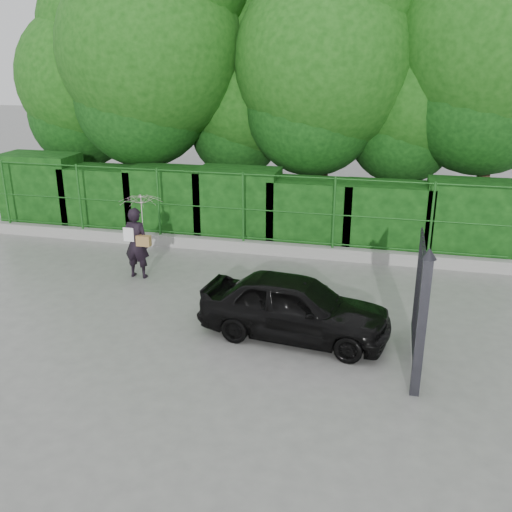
# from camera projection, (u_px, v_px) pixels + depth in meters

# --- Properties ---
(ground) EXTENTS (80.00, 80.00, 0.00)m
(ground) POSITION_uv_depth(u_px,v_px,m) (163.00, 327.00, 10.83)
(ground) COLOR gray
(kerb) EXTENTS (14.00, 0.25, 0.30)m
(kerb) POSITION_uv_depth(u_px,v_px,m) (229.00, 245.00, 14.89)
(kerb) COLOR #9E9E99
(kerb) RESTS_ON ground
(fence) EXTENTS (14.13, 0.06, 1.80)m
(fence) POSITION_uv_depth(u_px,v_px,m) (236.00, 207.00, 14.48)
(fence) COLOR #1C591B
(fence) RESTS_ON kerb
(hedge) EXTENTS (14.20, 1.20, 2.13)m
(hedge) POSITION_uv_depth(u_px,v_px,m) (234.00, 205.00, 15.56)
(hedge) COLOR black
(hedge) RESTS_ON ground
(trees) EXTENTS (17.10, 6.15, 8.08)m
(trees) POSITION_uv_depth(u_px,v_px,m) (297.00, 63.00, 16.08)
(trees) COLOR black
(trees) RESTS_ON ground
(gate) EXTENTS (0.22, 2.33, 2.36)m
(gate) POSITION_uv_depth(u_px,v_px,m) (421.00, 310.00, 8.75)
(gate) COLOR #222228
(gate) RESTS_ON ground
(woman) EXTENTS (0.96, 0.98, 1.95)m
(woman) POSITION_uv_depth(u_px,v_px,m) (140.00, 223.00, 12.80)
(woman) COLOR black
(woman) RESTS_ON ground
(car) EXTENTS (3.59, 1.78, 1.18)m
(car) POSITION_uv_depth(u_px,v_px,m) (295.00, 307.00, 10.29)
(car) COLOR black
(car) RESTS_ON ground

